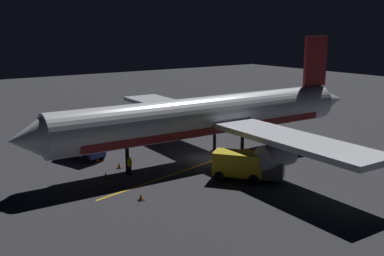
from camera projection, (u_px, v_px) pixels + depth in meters
The scene contains 10 objects.
ground_plane at pixel (207, 159), 47.00m from camera, with size 180.00×180.00×0.20m, color #313136.
apron_guide_stripe at pixel (187, 169), 43.16m from camera, with size 0.24×21.39×0.01m, color gold.
airliner at pixel (213, 117), 46.37m from camera, with size 37.99×40.64×12.46m.
baggage_truck at pixel (80, 146), 46.82m from camera, with size 6.60×3.96×2.53m.
catering_truck at pixel (245, 166), 39.95m from camera, with size 6.19×5.41×2.52m.
ground_crew_worker at pixel (130, 166), 41.37m from camera, with size 0.40×0.40×1.74m.
traffic_cone_near_left at pixel (141, 197), 35.42m from camera, with size 0.50×0.50×0.55m.
traffic_cone_near_right at pixel (97, 159), 45.70m from camera, with size 0.50×0.50×0.55m.
traffic_cone_under_wing at pixel (106, 175), 40.68m from camera, with size 0.50×0.50×0.55m.
traffic_cone_far at pixel (119, 166), 43.51m from camera, with size 0.50×0.50×0.55m.
Camera 1 is at (-35.88, 27.45, 13.37)m, focal length 41.79 mm.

